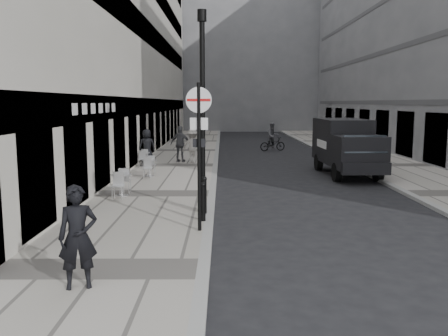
% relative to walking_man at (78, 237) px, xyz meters
% --- Properties ---
extents(sidewalk, '(4.00, 60.00, 0.12)m').
position_rel_walking_man_xyz_m(sidewalk, '(0.10, 16.25, -0.96)').
color(sidewalk, '#A39C93').
rests_on(sidewalk, ground).
extents(far_sidewalk, '(4.00, 60.00, 0.12)m').
position_rel_walking_man_xyz_m(far_sidewalk, '(11.10, 16.25, -0.96)').
color(far_sidewalk, '#A39C93').
rests_on(far_sidewalk, ground).
extents(building_left, '(4.00, 45.00, 18.00)m').
position_rel_walking_man_xyz_m(building_left, '(-3.90, 22.75, 7.98)').
color(building_left, beige).
rests_on(building_left, ground).
extents(building_far, '(24.00, 16.00, 22.00)m').
position_rel_walking_man_xyz_m(building_far, '(3.60, 54.25, 9.98)').
color(building_far, gray).
rests_on(building_far, ground).
extents(walking_man, '(0.75, 0.60, 1.80)m').
position_rel_walking_man_xyz_m(walking_man, '(0.00, 0.00, 0.00)').
color(walking_man, black).
rests_on(walking_man, sidewalk).
extents(sign_post, '(0.63, 0.10, 3.65)m').
position_rel_walking_man_xyz_m(sign_post, '(1.90, 3.69, 1.44)').
color(sign_post, black).
rests_on(sign_post, sidewalk).
extents(lamppost, '(0.26, 0.26, 5.74)m').
position_rel_walking_man_xyz_m(lamppost, '(1.90, 5.81, 2.30)').
color(lamppost, black).
rests_on(lamppost, sidewalk).
extents(bollard_near, '(0.13, 0.13, 0.99)m').
position_rel_walking_man_xyz_m(bollard_near, '(1.95, 4.65, -0.40)').
color(bollard_near, black).
rests_on(bollard_near, sidewalk).
extents(bollard_far, '(0.13, 0.13, 1.01)m').
position_rel_walking_man_xyz_m(bollard_far, '(1.95, 5.51, -0.39)').
color(bollard_far, black).
rests_on(bollard_far, sidewalk).
extents(panel_van, '(2.14, 5.44, 2.53)m').
position_rel_walking_man_xyz_m(panel_van, '(8.10, 13.65, 0.41)').
color(panel_van, black).
rests_on(panel_van, ground).
extents(cyclist, '(1.90, 1.12, 1.94)m').
position_rel_walking_man_xyz_m(cyclist, '(5.91, 24.55, -0.26)').
color(cyclist, black).
rests_on(cyclist, ground).
extents(pedestrian_a, '(1.22, 0.74, 1.93)m').
position_rel_walking_man_xyz_m(pedestrian_a, '(0.22, 17.48, 0.07)').
color(pedestrian_a, '#57575C').
rests_on(pedestrian_a, sidewalk).
extents(pedestrian_b, '(1.23, 0.81, 1.80)m').
position_rel_walking_man_xyz_m(pedestrian_b, '(0.88, 17.23, -0.00)').
color(pedestrian_b, '#AFA8A1').
rests_on(pedestrian_b, sidewalk).
extents(pedestrian_c, '(1.04, 0.88, 1.80)m').
position_rel_walking_man_xyz_m(pedestrian_c, '(-1.50, 16.93, 0.00)').
color(pedestrian_c, black).
rests_on(pedestrian_c, sidewalk).
extents(cafe_table_near, '(0.66, 1.49, 0.85)m').
position_rel_walking_man_xyz_m(cafe_table_near, '(-0.70, 12.48, -0.47)').
color(cafe_table_near, silver).
rests_on(cafe_table_near, sidewalk).
extents(cafe_table_mid, '(0.69, 1.56, 0.89)m').
position_rel_walking_man_xyz_m(cafe_table_mid, '(-0.98, 8.12, -0.45)').
color(cafe_table_mid, silver).
rests_on(cafe_table_mid, sidewalk).
extents(cafe_table_far, '(0.63, 1.42, 0.81)m').
position_rel_walking_man_xyz_m(cafe_table_far, '(-1.50, 15.80, -0.49)').
color(cafe_table_far, silver).
rests_on(cafe_table_far, sidewalk).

